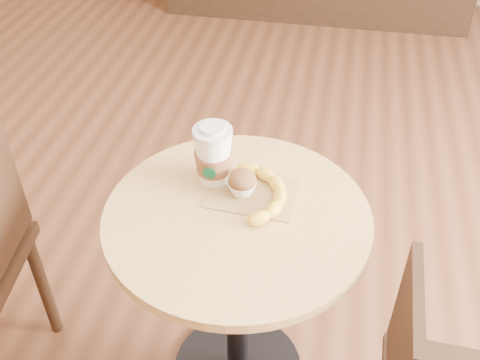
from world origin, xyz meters
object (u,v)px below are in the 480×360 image
Objects in this scene: muffin at (242,183)px; cafe_table at (237,267)px; banana at (261,193)px; coffee_cup at (213,156)px.

cafe_table is at bearing -88.69° from muffin.
muffin is 0.06m from banana.
coffee_cup is 2.26× the size of muffin.
cafe_table is 0.33m from coffee_cup.
cafe_table is 2.88× the size of banana.
cafe_table is 4.16× the size of coffee_cup.
banana is (0.05, 0.07, 0.24)m from cafe_table.
muffin is 0.31× the size of banana.
muffin is (-0.00, 0.08, 0.25)m from cafe_table.
muffin is at bearing -27.82° from coffee_cup.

